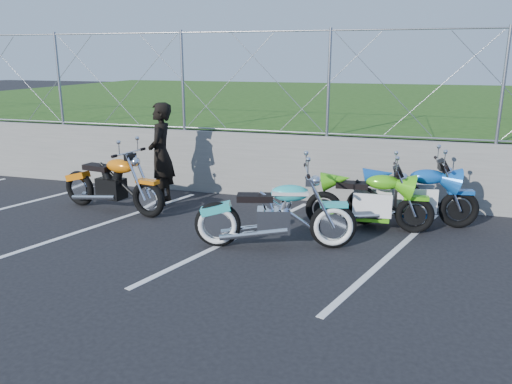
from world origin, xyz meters
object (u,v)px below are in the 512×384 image
(cruiser_turquoise, at_px, (277,217))
(person_standing, at_px, (161,154))
(naked_orange, at_px, (113,185))
(sportbike_blue, at_px, (414,198))
(sportbike_green, at_px, (371,203))

(cruiser_turquoise, relative_size, person_standing, 1.21)
(cruiser_turquoise, height_order, person_standing, person_standing)
(cruiser_turquoise, distance_m, naked_orange, 3.45)
(sportbike_blue, bearing_deg, person_standing, 170.54)
(sportbike_blue, distance_m, person_standing, 4.70)
(cruiser_turquoise, bearing_deg, person_standing, 134.59)
(naked_orange, bearing_deg, cruiser_turquoise, -4.69)
(naked_orange, bearing_deg, sportbike_blue, 17.98)
(naked_orange, bearing_deg, sportbike_green, 14.08)
(cruiser_turquoise, xyz_separation_m, sportbike_blue, (1.96, 1.61, 0.00))
(naked_orange, height_order, sportbike_green, naked_orange)
(person_standing, bearing_deg, sportbike_green, 70.92)
(sportbike_blue, bearing_deg, naked_orange, 178.50)
(cruiser_turquoise, distance_m, person_standing, 3.21)
(naked_orange, xyz_separation_m, sportbike_green, (4.61, 0.32, -0.03))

